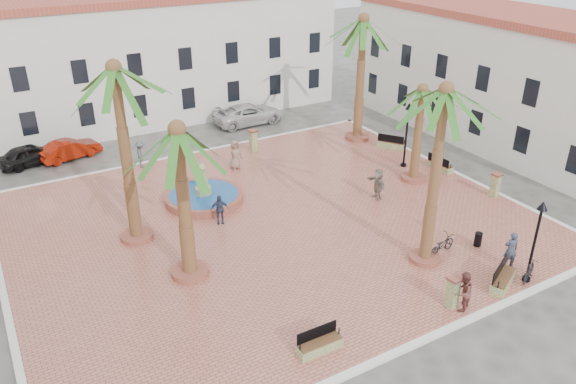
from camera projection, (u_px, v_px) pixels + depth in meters
name	position (u px, v px, depth m)	size (l,w,h in m)	color
ground	(272.00, 223.00, 29.76)	(120.00, 120.00, 0.00)	#56544F
plaza	(272.00, 222.00, 29.73)	(26.00, 22.00, 0.15)	#B36250
kerb_n	(194.00, 153.00, 38.24)	(26.30, 0.30, 0.16)	silver
kerb_s	(411.00, 346.00, 21.21)	(26.30, 0.30, 0.16)	silver
kerb_e	(451.00, 171.00, 35.58)	(0.30, 22.30, 0.16)	silver
kerb_w	(4.00, 297.00, 23.88)	(0.30, 22.30, 0.16)	silver
building_north	(146.00, 58.00, 43.11)	(30.40, 7.40, 9.50)	silver
building_east	(513.00, 80.00, 38.29)	(7.40, 26.40, 9.00)	silver
fountain	(204.00, 196.00, 31.66)	(4.41, 4.41, 2.28)	#9F513F
palm_nw	(116.00, 88.00, 24.68)	(5.28, 5.28, 9.00)	#9F513F
palm_sw	(179.00, 150.00, 22.62)	(5.57, 5.57, 7.31)	#9F513F
palm_s	(444.00, 109.00, 23.07)	(4.74, 4.74, 8.55)	#9F513F
palm_e	(422.00, 102.00, 32.12)	(4.83, 4.83, 6.01)	#9F513F
palm_ne	(363.00, 33.00, 37.22)	(5.62, 5.62, 8.78)	#9F513F
bench_s	(319.00, 345.00, 20.77)	(1.80, 0.57, 0.95)	#88925B
bench_se	(503.00, 280.00, 24.39)	(2.05, 1.41, 1.05)	#88925B
bench_e	(440.00, 166.00, 35.48)	(0.63, 1.84, 0.96)	#88925B
bench_ne	(391.00, 144.00, 38.79)	(1.57, 1.91, 1.01)	#88925B
lamppost_s	(538.00, 228.00, 23.68)	(0.43, 0.43, 3.96)	black
lamppost_e	(407.00, 124.00, 34.85)	(0.46, 0.46, 4.22)	black
bollard_se	(453.00, 292.00, 22.89)	(0.57, 0.57, 1.44)	#88925B
bollard_n	(253.00, 140.00, 38.03)	(0.60, 0.60, 1.52)	#88925B
bollard_e	(495.00, 185.00, 31.92)	(0.58, 0.58, 1.44)	#88925B
litter_bin	(478.00, 239.00, 27.32)	(0.36, 0.36, 0.71)	black
cyclist_a	(511.00, 250.00, 25.48)	(0.66, 0.43, 1.80)	#31384C
bicycle_a	(442.00, 245.00, 26.61)	(0.65, 1.85, 0.97)	black
cyclist_b	(463.00, 292.00, 22.68)	(0.85, 0.66, 1.75)	brown
bicycle_b	(529.00, 271.00, 24.72)	(0.43, 1.52, 0.92)	black
pedestrian_fountain_a	(235.00, 155.00, 35.36)	(0.93, 0.60, 1.90)	#866756
pedestrian_fountain_b	(220.00, 209.00, 29.13)	(0.95, 0.39, 1.62)	#2E3956
pedestrian_north	(141.00, 154.00, 35.65)	(1.12, 0.64, 1.73)	#4A4A4F
pedestrian_east	(378.00, 184.00, 31.65)	(1.67, 0.53, 1.81)	gray
car_black	(31.00, 155.00, 36.41)	(1.65, 4.11, 1.40)	black
car_red	(70.00, 149.00, 37.33)	(1.40, 4.00, 1.32)	#971906
car_silver	(250.00, 113.00, 43.80)	(2.06, 5.06, 1.47)	#A9A9B2
car_white	(248.00, 114.00, 43.55)	(2.52, 5.47, 1.52)	silver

